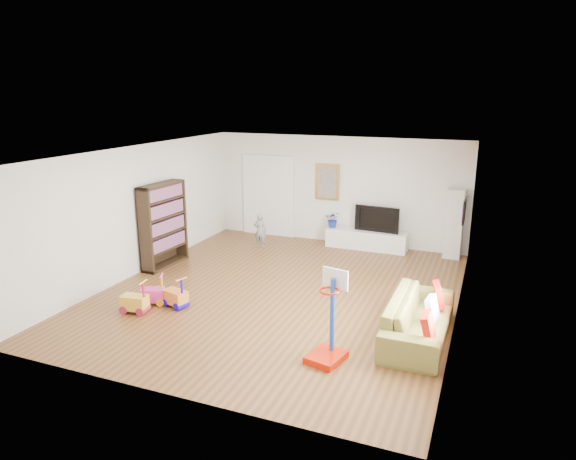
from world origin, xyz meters
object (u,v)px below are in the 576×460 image
at_px(media_console, 367,239).
at_px(basketball_hoop, 327,317).
at_px(sofa, 419,318).
at_px(bookshelf, 163,225).

height_order(media_console, basketball_hoop, basketball_hoop).
height_order(sofa, basketball_hoop, basketball_hoop).
bearing_deg(bookshelf, sofa, -11.09).
bearing_deg(sofa, basketball_hoop, 138.07).
bearing_deg(basketball_hoop, sofa, 60.03).
height_order(media_console, sofa, sofa).
distance_m(bookshelf, sofa, 5.96).
bearing_deg(bookshelf, media_console, 40.07).
bearing_deg(sofa, bookshelf, 76.37).
bearing_deg(bookshelf, basketball_hoop, -27.01).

